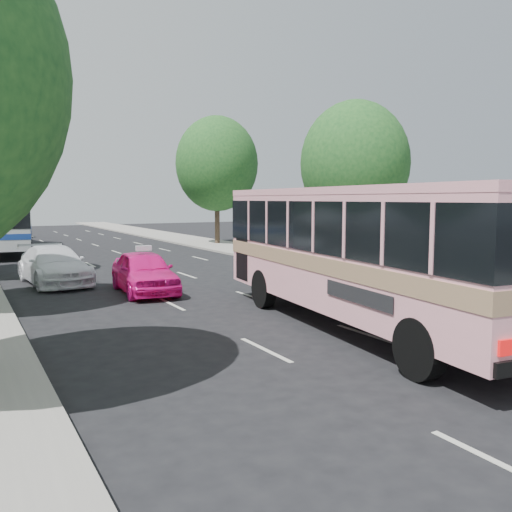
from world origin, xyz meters
TOP-DOWN VIEW (x-y plane):
  - ground at (0.00, 0.00)m, footprint 120.00×120.00m
  - sidewalk_right at (8.50, 20.00)m, footprint 4.00×90.00m
  - tree_right_near at (8.78, 7.94)m, footprint 5.10×5.10m
  - tree_right_far at (9.08, 23.94)m, footprint 6.00×6.00m
  - pink_bus at (1.30, -1.42)m, footprint 4.17×11.69m
  - pink_taxi at (-2.00, 6.53)m, footprint 2.13×4.59m
  - white_pickup at (-4.50, 10.28)m, footprint 2.51×5.30m
  - tour_coach_front at (-4.98, 25.15)m, footprint 4.16×12.83m
  - taxi_roof_sign at (-2.00, 6.53)m, footprint 0.56×0.22m

SIDE VIEW (x-z plane):
  - ground at x=0.00m, z-range 0.00..0.00m
  - sidewalk_right at x=8.50m, z-range 0.00..0.12m
  - white_pickup at x=-4.50m, z-range 0.00..1.49m
  - pink_taxi at x=-2.00m, z-range 0.00..1.52m
  - taxi_roof_sign at x=-2.00m, z-range 1.52..1.70m
  - tour_coach_front at x=-4.98m, z-range 0.38..4.16m
  - pink_bus at x=1.30m, z-range 0.45..4.10m
  - tree_right_near at x=8.78m, z-range 1.23..9.18m
  - tree_right_far at x=9.08m, z-range 1.45..10.80m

